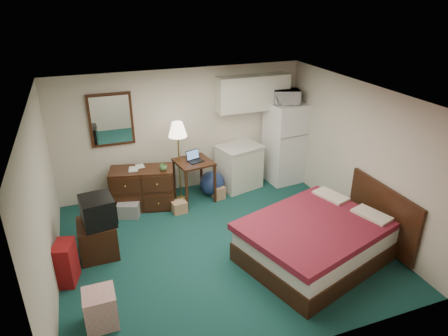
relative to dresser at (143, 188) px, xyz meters
name	(u,v)px	position (x,y,z in m)	size (l,w,h in m)	color
floor	(220,245)	(0.95, -1.72, -0.40)	(5.00, 4.50, 0.01)	#114142
ceiling	(220,96)	(0.95, -1.72, 2.10)	(5.00, 4.50, 0.01)	beige
walls	(220,177)	(0.95, -1.72, 0.85)	(5.01, 4.51, 2.50)	beige
mirror	(111,120)	(-0.40, 0.50, 1.25)	(0.80, 0.06, 1.00)	white
upper_cabinets	(253,93)	(2.40, 0.36, 1.55)	(1.50, 0.35, 0.70)	silver
headboard	(382,215)	(3.41, -2.57, 0.15)	(0.06, 1.56, 1.00)	black
dresser	(143,188)	(0.00, 0.00, 0.00)	(1.17, 0.53, 0.80)	black
floor_lamp	(179,162)	(0.74, 0.02, 0.41)	(0.35, 0.35, 1.62)	#D8B255
desk	(194,181)	(1.00, -0.07, 0.02)	(0.66, 0.66, 0.84)	black
exercise_ball	(212,183)	(1.40, 0.02, -0.15)	(0.50, 0.50, 0.50)	navy
kitchen_counter	(239,167)	(2.05, 0.16, 0.05)	(0.82, 0.62, 0.89)	silver
fridge	(284,143)	(3.08, 0.16, 0.46)	(0.71, 0.71, 1.73)	white
bed	(315,242)	(2.19, -2.57, -0.07)	(2.06, 1.61, 0.66)	maroon
tv_stand	(98,238)	(-0.93, -1.26, -0.11)	(0.57, 0.62, 0.57)	black
suitcase	(66,263)	(-1.40, -1.79, -0.08)	(0.25, 0.40, 0.64)	maroon
retail_box	(101,309)	(-1.01, -2.79, -0.16)	(0.39, 0.39, 0.49)	silver
file_bin	(129,210)	(-0.33, -0.26, -0.26)	(0.39, 0.30, 0.28)	gray
cardboard_box_a	(179,207)	(0.58, -0.45, -0.29)	(0.26, 0.22, 0.22)	#996A45
cardboard_box_b	(218,192)	(1.47, -0.16, -0.27)	(0.21, 0.25, 0.25)	#996A45
laptop	(196,157)	(1.03, -0.11, 0.54)	(0.29, 0.23, 0.20)	black
crt_tv	(97,211)	(-0.88, -1.29, 0.39)	(0.48, 0.52, 0.45)	black
microwave	(286,95)	(3.04, 0.13, 1.50)	(0.52, 0.29, 0.35)	white
book_a	(128,164)	(-0.22, 0.04, 0.52)	(0.17, 0.02, 0.24)	#996A45
book_b	(135,163)	(-0.08, 0.11, 0.50)	(0.15, 0.02, 0.20)	#996A45
mug	(163,167)	(0.38, -0.20, 0.47)	(0.14, 0.11, 0.14)	#568C4B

